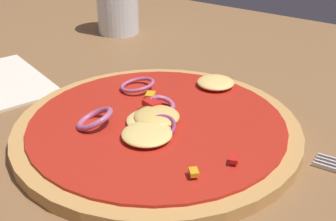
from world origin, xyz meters
TOP-DOWN VIEW (x-y plane):
  - dining_table at (0.00, 0.00)m, footprint 1.41×1.02m
  - pizza at (0.02, 0.03)m, footprint 0.29×0.29m
  - beer_glass at (-0.23, 0.26)m, footprint 0.07×0.07m
  - napkin at (-0.22, 0.02)m, footprint 0.18×0.15m

SIDE VIEW (x-z plane):
  - dining_table at x=0.00m, z-range 0.00..0.03m
  - napkin at x=-0.22m, z-range 0.03..0.03m
  - pizza at x=0.02m, z-range 0.02..0.05m
  - beer_glass at x=-0.23m, z-range 0.02..0.12m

